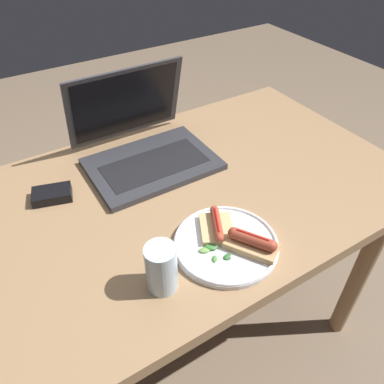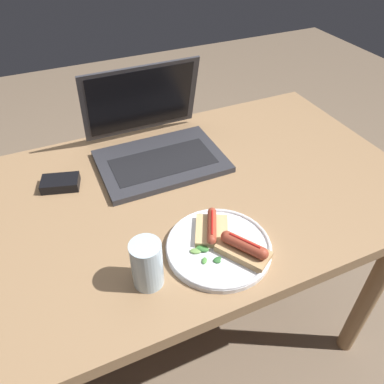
{
  "view_description": "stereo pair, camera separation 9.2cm",
  "coord_description": "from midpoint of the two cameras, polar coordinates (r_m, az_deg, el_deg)",
  "views": [
    {
      "loc": [
        -0.38,
        -0.68,
        1.42
      ],
      "look_at": [
        -0.01,
        -0.08,
        0.82
      ],
      "focal_mm": 35.0,
      "sensor_mm": 36.0,
      "label": 1
    },
    {
      "loc": [
        -0.3,
        -0.72,
        1.42
      ],
      "look_at": [
        -0.01,
        -0.08,
        0.82
      ],
      "focal_mm": 35.0,
      "sensor_mm": 36.0,
      "label": 2
    }
  ],
  "objects": [
    {
      "name": "sausage_toast_middle",
      "position": [
        0.84,
        6.0,
        -7.87
      ],
      "size": [
        0.11,
        0.13,
        0.05
      ],
      "rotation": [
        0.0,
        0.0,
        5.27
      ],
      "color": "tan",
      "rests_on": "plate"
    },
    {
      "name": "laptop",
      "position": [
        1.12,
        -9.59,
        6.8
      ],
      "size": [
        0.36,
        0.32,
        0.25
      ],
      "color": "#2D2D33",
      "rests_on": "desk"
    },
    {
      "name": "sausage_toast_left",
      "position": [
        0.88,
        0.78,
        -5.42
      ],
      "size": [
        0.11,
        0.12,
        0.04
      ],
      "rotation": [
        0.0,
        0.0,
        4.24
      ],
      "color": "tan",
      "rests_on": "plate"
    },
    {
      "name": "salad_pile",
      "position": [
        0.84,
        -0.07,
        -9.06
      ],
      "size": [
        0.06,
        0.07,
        0.01
      ],
      "color": "#387A33",
      "rests_on": "plate"
    },
    {
      "name": "drinking_glass",
      "position": [
        0.77,
        -8.19,
        -11.58
      ],
      "size": [
        0.07,
        0.07,
        0.11
      ],
      "color": "silver",
      "rests_on": "desk"
    },
    {
      "name": "ground_plane",
      "position": [
        1.62,
        -2.97,
        -21.0
      ],
      "size": [
        6.0,
        6.0,
        0.0
      ],
      "primitive_type": "plane",
      "color": "#75604C"
    },
    {
      "name": "desk",
      "position": [
        1.09,
        -4.14,
        -4.15
      ],
      "size": [
        1.28,
        0.76,
        0.76
      ],
      "color": "#93704C",
      "rests_on": "ground_plane"
    },
    {
      "name": "external_drive",
      "position": [
        1.07,
        -22.89,
        -0.46
      ],
      "size": [
        0.11,
        0.09,
        0.03
      ],
      "rotation": [
        0.0,
        0.0,
        -0.28
      ],
      "color": "black",
      "rests_on": "desk"
    },
    {
      "name": "plate",
      "position": [
        0.87,
        2.13,
        -8.03
      ],
      "size": [
        0.24,
        0.24,
        0.02
      ],
      "color": "silver",
      "rests_on": "desk"
    }
  ]
}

